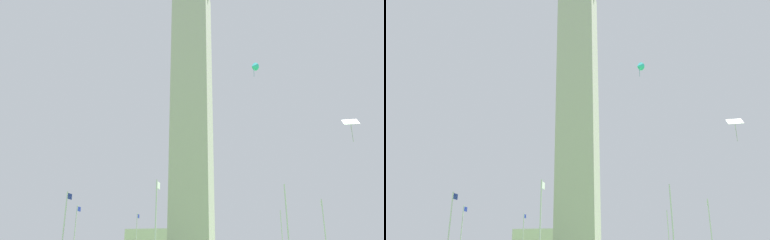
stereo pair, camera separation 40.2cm
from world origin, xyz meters
TOP-DOWN VIEW (x-y plane):
  - obelisk_monument at (0.00, 0.00)m, footprint 5.33×5.33m
  - flagpole_n at (16.73, 0.00)m, footprint 1.12×0.14m
  - flagpole_ne at (11.85, 11.79)m, footprint 1.12×0.14m
  - flagpole_e at (0.05, 16.68)m, footprint 1.12×0.14m
  - flagpole_se at (-11.74, 11.79)m, footprint 1.12×0.14m
  - flagpole_s at (-16.63, 0.00)m, footprint 1.12×0.14m
  - flagpole_sw at (-11.74, -11.79)m, footprint 1.12×0.14m
  - flagpole_w at (0.05, -16.68)m, footprint 1.12×0.14m
  - flagpole_nw at (11.85, -11.79)m, footprint 1.12×0.14m
  - kite_cyan_delta at (-7.04, -9.38)m, footprint 1.55×1.50m
  - kite_white_diamond at (-20.43, -16.97)m, footprint 0.96×1.18m

SIDE VIEW (x-z plane):
  - flagpole_n at x=16.73m, z-range 0.40..9.48m
  - flagpole_ne at x=11.85m, z-range 0.40..9.48m
  - flagpole_e at x=0.05m, z-range 0.40..9.48m
  - flagpole_se at x=-11.74m, z-range 0.40..9.48m
  - flagpole_s at x=-16.63m, z-range 0.40..9.48m
  - flagpole_sw at x=-11.74m, z-range 0.40..9.48m
  - flagpole_w at x=0.05m, z-range 0.40..9.48m
  - flagpole_nw at x=11.85m, z-range 0.40..9.48m
  - kite_white_diamond at x=-20.43m, z-range 11.32..13.33m
  - obelisk_monument at x=0.00m, z-range 0.00..48.46m
  - kite_cyan_delta at x=-7.04m, z-range 23.91..25.96m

